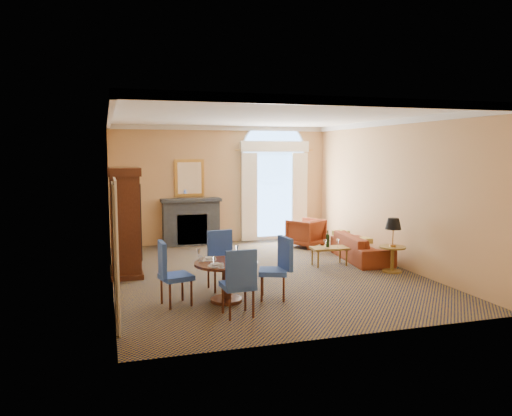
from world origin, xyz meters
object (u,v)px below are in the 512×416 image
object	(u,v)px
sofa	(361,247)
armchair	(306,233)
dining_table	(226,272)
armoire	(125,223)
coffee_table	(329,248)
side_table	(393,238)

from	to	relation	value
sofa	armchair	bearing A→B (deg)	23.72
dining_table	armchair	world-z (taller)	dining_table
armoire	coffee_table	bearing A→B (deg)	-5.91
sofa	side_table	xyz separation A→B (m)	(0.05, -1.22, 0.41)
armoire	side_table	bearing A→B (deg)	-14.65
dining_table	sofa	distance (m)	4.37
armchair	coffee_table	xyz separation A→B (m)	(-0.35, -2.20, 0.02)
armoire	coffee_table	world-z (taller)	armoire
sofa	coffee_table	size ratio (longest dim) A/B	2.47
sofa	coffee_table	xyz separation A→B (m)	(-0.94, -0.28, 0.09)
dining_table	sofa	bearing A→B (deg)	30.81
armchair	side_table	size ratio (longest dim) A/B	0.73
armchair	coffee_table	bearing A→B (deg)	50.14
dining_table	armchair	bearing A→B (deg)	52.75
armoire	sofa	bearing A→B (deg)	-1.81
coffee_table	side_table	distance (m)	1.40
coffee_table	side_table	xyz separation A→B (m)	(0.99, -0.94, 0.32)
dining_table	coffee_table	bearing A→B (deg)	34.83
armoire	armchair	world-z (taller)	armoire
sofa	armchair	world-z (taller)	armchair
dining_table	side_table	xyz separation A→B (m)	(3.79, 1.01, 0.21)
armchair	coffee_table	size ratio (longest dim) A/B	0.98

